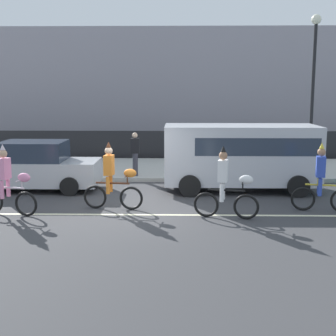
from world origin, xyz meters
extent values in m
plane|color=#38383A|center=(0.00, 0.00, 0.00)|extent=(80.00, 80.00, 0.00)
cube|color=beige|center=(0.00, -0.50, 0.00)|extent=(36.00, 0.14, 0.01)
cube|color=#ADAAA3|center=(0.00, 6.50, 0.07)|extent=(60.00, 5.00, 0.15)
cube|color=black|center=(0.00, 9.40, 0.70)|extent=(40.00, 0.08, 1.40)
cube|color=#99939E|center=(0.44, 18.00, 3.40)|extent=(28.00, 8.00, 6.81)
torus|color=black|center=(-2.86, -0.69, 0.33)|extent=(0.66, 0.24, 0.67)
cylinder|color=silver|center=(-3.36, -0.56, 0.75)|extent=(0.95, 0.30, 0.05)
cylinder|color=silver|center=(-3.51, -0.52, 0.84)|extent=(0.04, 0.04, 0.18)
cylinder|color=silver|center=(-2.96, -0.67, 0.86)|extent=(0.04, 0.04, 0.23)
cylinder|color=silver|center=(-2.96, -0.67, 0.98)|extent=(0.16, 0.49, 0.03)
ellipsoid|color=pink|center=(-2.88, -0.69, 1.05)|extent=(0.40, 0.29, 0.24)
cube|color=pink|center=(-3.46, -0.53, 1.26)|extent=(0.32, 0.37, 0.56)
sphere|color=tan|center=(-3.46, -0.53, 1.66)|extent=(0.22, 0.22, 0.22)
cone|color=silver|center=(-3.46, -0.53, 1.84)|extent=(0.14, 0.14, 0.16)
cylinder|color=pink|center=(-3.50, -0.66, 0.71)|extent=(0.11, 0.11, 0.48)
cylinder|color=pink|center=(-3.42, -0.39, 0.71)|extent=(0.11, 0.11, 0.48)
torus|color=black|center=(-0.12, 0.03, 0.33)|extent=(0.67, 0.16, 0.67)
torus|color=black|center=(-1.16, 0.17, 0.33)|extent=(0.67, 0.16, 0.67)
cylinder|color=#4C2614|center=(-0.64, 0.10, 0.75)|extent=(0.96, 0.18, 0.05)
cylinder|color=#4C2614|center=(-0.79, 0.12, 0.84)|extent=(0.04, 0.04, 0.18)
cylinder|color=#4C2614|center=(-0.23, 0.04, 0.86)|extent=(0.04, 0.04, 0.23)
cylinder|color=#4C2614|center=(-0.23, 0.04, 0.98)|extent=(0.10, 0.50, 0.03)
ellipsoid|color=orange|center=(-0.14, 0.03, 1.05)|extent=(0.38, 0.25, 0.24)
cube|color=orange|center=(-0.74, 0.11, 1.26)|extent=(0.28, 0.35, 0.56)
sphere|color=beige|center=(-0.74, 0.11, 1.66)|extent=(0.22, 0.22, 0.22)
cone|color=#4C2614|center=(-0.74, 0.11, 1.84)|extent=(0.14, 0.14, 0.16)
cylinder|color=orange|center=(-0.76, -0.03, 0.71)|extent=(0.11, 0.11, 0.48)
cylinder|color=orange|center=(-0.72, 0.25, 0.71)|extent=(0.11, 0.11, 0.48)
torus|color=black|center=(2.96, -0.88, 0.33)|extent=(0.67, 0.21, 0.67)
torus|color=black|center=(1.94, -0.66, 0.33)|extent=(0.67, 0.21, 0.67)
cylinder|color=black|center=(2.45, -0.77, 0.75)|extent=(0.96, 0.25, 0.05)
cylinder|color=black|center=(2.30, -0.74, 0.84)|extent=(0.04, 0.04, 0.18)
cylinder|color=black|center=(2.86, -0.86, 0.86)|extent=(0.04, 0.04, 0.23)
cylinder|color=black|center=(2.86, -0.86, 0.98)|extent=(0.13, 0.50, 0.03)
ellipsoid|color=white|center=(2.94, -0.88, 1.05)|extent=(0.39, 0.27, 0.24)
cube|color=white|center=(2.35, -0.75, 1.26)|extent=(0.30, 0.36, 0.56)
sphere|color=#9E7051|center=(2.35, -0.75, 1.66)|extent=(0.22, 0.22, 0.22)
cone|color=black|center=(2.35, -0.75, 1.84)|extent=(0.14, 0.14, 0.16)
cylinder|color=white|center=(2.32, -0.89, 0.71)|extent=(0.11, 0.11, 0.48)
cylinder|color=white|center=(2.38, -0.61, 0.71)|extent=(0.11, 0.11, 0.48)
torus|color=black|center=(4.68, 0.06, 0.33)|extent=(0.67, 0.21, 0.67)
cylinder|color=gold|center=(5.19, -0.05, 0.75)|extent=(0.95, 0.25, 0.05)
cylinder|color=gold|center=(5.04, -0.02, 0.84)|extent=(0.04, 0.04, 0.18)
cube|color=#2D47B2|center=(5.09, -0.03, 1.26)|extent=(0.30, 0.36, 0.56)
sphere|color=#9E7051|center=(5.09, -0.03, 1.66)|extent=(0.22, 0.22, 0.22)
cone|color=gold|center=(5.09, -0.03, 1.84)|extent=(0.14, 0.14, 0.16)
cylinder|color=#2D47B2|center=(5.06, -0.17, 0.71)|extent=(0.11, 0.11, 0.48)
cylinder|color=#2D47B2|center=(5.12, 0.11, 0.71)|extent=(0.11, 0.11, 0.48)
cube|color=silver|center=(3.26, 2.70, 1.23)|extent=(5.00, 2.00, 1.90)
cube|color=#283342|center=(3.66, 2.70, 1.58)|extent=(3.90, 2.02, 0.56)
cylinder|color=black|center=(4.96, 1.70, 0.35)|extent=(0.70, 0.22, 0.70)
cylinder|color=black|center=(4.96, 3.70, 0.35)|extent=(0.70, 0.22, 0.70)
cylinder|color=black|center=(1.56, 1.70, 0.35)|extent=(0.70, 0.22, 0.70)
cylinder|color=black|center=(1.56, 3.70, 0.35)|extent=(0.70, 0.22, 0.70)
cube|color=#B7BABF|center=(-3.53, 2.64, 0.60)|extent=(4.10, 1.72, 0.80)
cube|color=#232D3D|center=(-3.63, 2.64, 1.32)|extent=(2.10, 1.58, 0.64)
cylinder|color=black|center=(-2.26, 1.78, 0.30)|extent=(0.60, 0.20, 0.60)
cylinder|color=black|center=(-2.26, 3.50, 0.30)|extent=(0.60, 0.20, 0.60)
cylinder|color=black|center=(-4.80, 3.50, 0.30)|extent=(0.60, 0.20, 0.60)
cylinder|color=black|center=(6.15, 4.83, 2.90)|extent=(0.12, 0.12, 5.50)
sphere|color=#EAEACC|center=(6.15, 4.83, 5.83)|extent=(0.36, 0.36, 0.36)
cylinder|color=#33333D|center=(-0.41, 4.50, 0.57)|extent=(0.20, 0.20, 0.85)
cube|color=black|center=(-0.41, 4.50, 1.28)|extent=(0.32, 0.20, 0.56)
sphere|color=beige|center=(-0.41, 4.50, 1.67)|extent=(0.20, 0.20, 0.20)
camera|label=1|loc=(1.18, -12.71, 3.35)|focal=50.00mm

